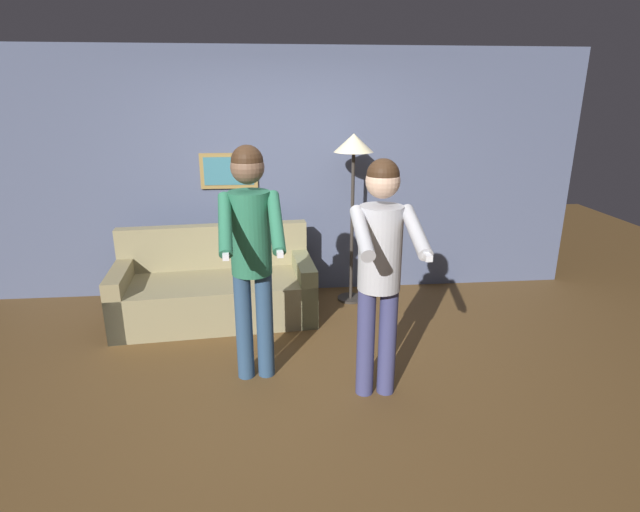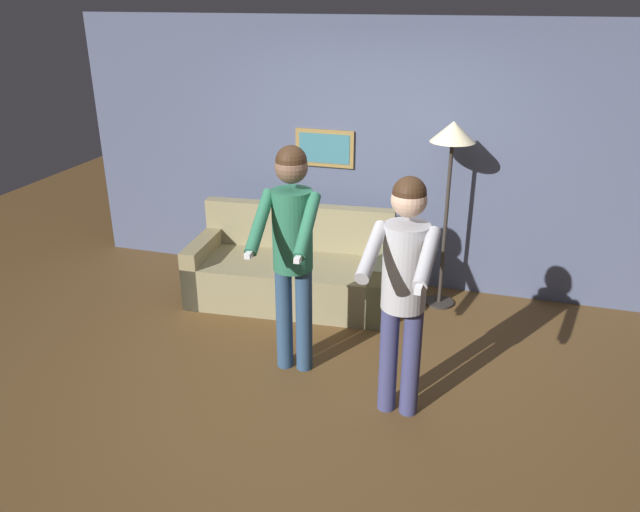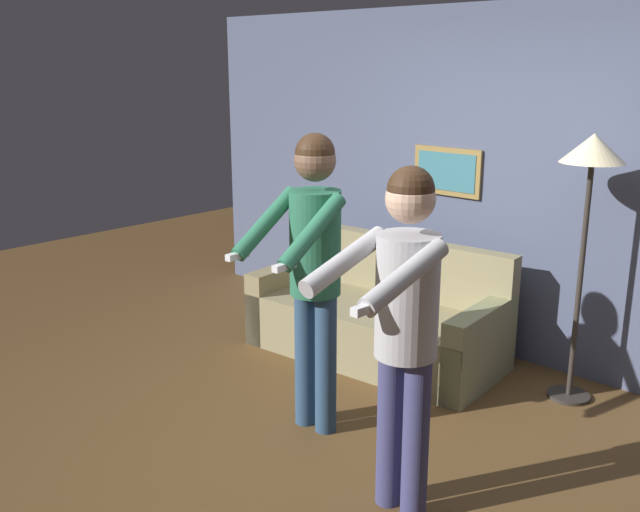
# 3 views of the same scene
# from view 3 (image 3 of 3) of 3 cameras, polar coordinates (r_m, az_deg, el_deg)

# --- Properties ---
(ground_plane) EXTENTS (12.00, 12.00, 0.00)m
(ground_plane) POSITION_cam_3_polar(r_m,az_deg,el_deg) (4.27, 1.66, -15.47)
(ground_plane) COLOR brown
(back_wall_assembly) EXTENTS (6.40, 0.09, 2.60)m
(back_wall_assembly) POSITION_cam_3_polar(r_m,az_deg,el_deg) (5.39, 15.75, 5.28)
(back_wall_assembly) COLOR #4D5671
(back_wall_assembly) RESTS_ON ground_plane
(couch) EXTENTS (1.96, 1.00, 0.87)m
(couch) POSITION_cam_3_polar(r_m,az_deg,el_deg) (5.47, 4.64, -5.16)
(couch) COLOR #8E835D
(couch) RESTS_ON ground_plane
(torchiere_lamp) EXTENTS (0.40, 0.40, 1.76)m
(torchiere_lamp) POSITION_cam_3_polar(r_m,az_deg,el_deg) (4.74, 20.85, 6.26)
(torchiere_lamp) COLOR #332D28
(torchiere_lamp) RESTS_ON ground_plane
(person_standing_left) EXTENTS (0.46, 0.70, 1.80)m
(person_standing_left) POSITION_cam_3_polar(r_m,az_deg,el_deg) (4.12, -0.55, 0.10)
(person_standing_left) COLOR navy
(person_standing_left) RESTS_ON ground_plane
(person_standing_right) EXTENTS (0.44, 0.73, 1.74)m
(person_standing_right) POSITION_cam_3_polar(r_m,az_deg,el_deg) (3.35, 6.75, -4.40)
(person_standing_right) COLOR #3C3E6D
(person_standing_right) RESTS_ON ground_plane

